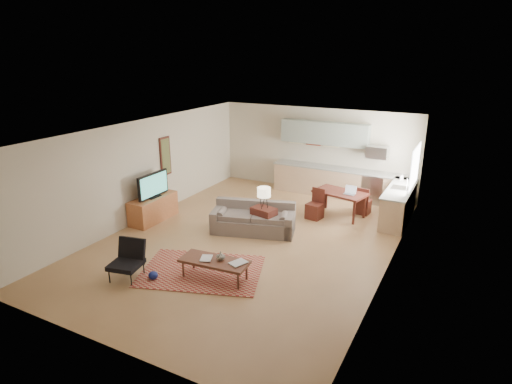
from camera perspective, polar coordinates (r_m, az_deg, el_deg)
The scene contains 25 objects.
room at distance 10.00m, azimuth -0.80°, elevation 0.61°, with size 9.00×9.00×9.00m.
kitchen_counter_back at distance 13.66m, azimuth 10.96°, elevation 1.25°, with size 4.26×0.64×0.92m, color tan, non-canonical shape.
kitchen_counter_right at distance 12.15m, azimuth 18.47°, elevation -1.55°, with size 0.64×2.26×0.92m, color tan, non-canonical shape.
kitchen_range at distance 13.41m, azimuth 15.44°, elevation 0.54°, with size 0.62×0.62×0.90m, color #A5A8AD.
kitchen_microwave at distance 13.14m, azimuth 15.87°, elevation 5.14°, with size 0.62×0.40×0.35m, color #A5A8AD.
upper_cabinets at distance 13.62m, azimuth 9.09°, elevation 7.77°, with size 2.80×0.34×0.70m, color gray.
window_right at distance 11.80m, azimuth 20.43°, elevation 3.22°, with size 0.02×1.40×1.05m, color white.
wall_art_left at distance 12.42m, azimuth -11.97°, elevation 4.69°, with size 0.06×0.42×1.10m, color olive, non-canonical shape.
triptych at distance 13.91m, azimuth 7.67°, elevation 7.22°, with size 1.70×0.04×0.50m, color #F8EEC0, non-canonical shape.
rug at distance 9.17m, azimuth -7.25°, elevation -10.40°, with size 2.46×1.70×0.02m, color maroon.
sofa at distance 10.81m, azimuth -0.38°, elevation -3.51°, with size 2.16×0.94×0.75m, color #695C55, non-canonical shape.
coffee_table at distance 8.78m, azimuth -5.53°, elevation -10.22°, with size 1.41×0.56×0.42m, color #4D281B, non-canonical shape.
book_a at distance 8.76m, azimuth -7.38°, elevation -8.74°, with size 0.32×0.36×0.03m, color maroon.
book_b at distance 8.61m, azimuth -2.90°, elevation -9.13°, with size 0.35×0.41×0.03m, color navy.
vase at distance 8.64m, azimuth -4.75°, elevation -8.48°, with size 0.21×0.21×0.18m, color black.
armchair at distance 9.06m, azimuth -16.99°, elevation -8.80°, with size 0.68×0.68×0.78m, color black, non-canonical shape.
tv_credenza at distance 11.90m, azimuth -13.53°, elevation -2.15°, with size 0.56×1.45×0.67m, color #9B5430, non-canonical shape.
tv at distance 11.66m, azimuth -13.56°, elevation 0.89°, with size 0.11×1.11×0.67m, color black, non-canonical shape.
console_table at distance 10.74m, azimuth 1.04°, elevation -3.84°, with size 0.59×0.39×0.68m, color #3D1711, non-canonical shape.
table_lamp at distance 10.52m, azimuth 1.06°, elevation -0.73°, with size 0.33×0.33×0.55m, color beige, non-canonical shape.
dining_table at distance 12.08m, azimuth 11.07°, elevation -1.56°, with size 1.40×0.80×0.71m, color #3D1711, non-canonical shape.
dining_chair_near at distance 11.77m, azimuth 7.85°, elevation -1.60°, with size 0.40×0.42×0.83m, color #3D1711, non-canonical shape.
dining_chair_far at distance 12.40m, azimuth 14.15°, elevation -1.06°, with size 0.38×0.40×0.79m, color #3D1711, non-canonical shape.
laptop at distance 11.78m, azimuth 12.37°, elevation 0.22°, with size 0.30×0.22×0.22m, color #A5A8AD, non-canonical shape.
soap_bottle at distance 12.73m, azimuth 18.88°, elevation 1.93°, with size 0.10×0.10×0.19m, color #F8EEC0.
Camera 1 is at (4.54, -8.38, 4.40)m, focal length 30.00 mm.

